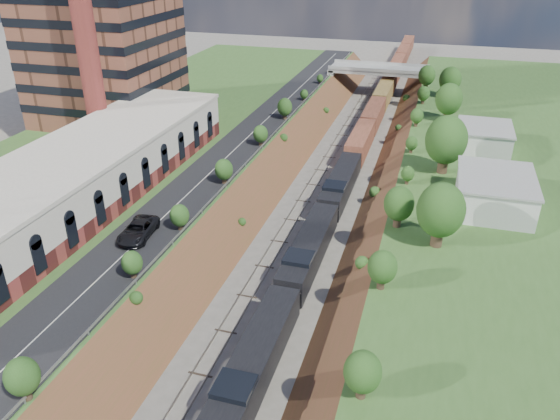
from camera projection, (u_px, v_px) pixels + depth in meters
The scene contains 17 objects.
platform_left at pixel (134, 158), 92.23m from camera, with size 44.00×180.00×5.00m, color #395E26.
platform_right at pixel (558, 207), 75.48m from camera, with size 44.00×180.00×5.00m, color #395E26.
embankment_left at pixel (257, 186), 87.77m from camera, with size 7.07×180.00×7.07m, color brown.
embankment_right at pixel (396, 204), 82.19m from camera, with size 7.07×180.00×7.07m, color brown.
rail_left_track at pixel (308, 192), 85.60m from camera, with size 1.58×180.00×0.18m, color gray.
rail_right_track at pixel (341, 196), 84.28m from camera, with size 1.58×180.00×0.18m, color gray.
road at pixel (230, 154), 86.63m from camera, with size 8.00×180.00×0.10m, color black.
guardrail at pixel (254, 154), 85.20m from camera, with size 0.10×171.00×0.70m.
commercial_building at pixel (75, 178), 69.43m from camera, with size 14.30×62.30×7.00m.
smokestack at pixel (83, 21), 79.41m from camera, with size 3.20×3.20×40.00m, color maroon.
overpass at pixel (378, 75), 135.80m from camera, with size 24.50×8.30×7.40m.
white_building_near at pixel (494, 193), 69.01m from camera, with size 9.00×12.00×4.00m, color silver.
white_building_far at pixel (484, 139), 88.05m from camera, with size 8.00×10.00×3.60m, color silver.
tree_right_large at pixel (441, 211), 59.32m from camera, with size 5.25×5.25×7.61m.
tree_left_crest at pixel (110, 287), 50.58m from camera, with size 2.45×2.45×3.55m.
freight_train at pixel (378, 107), 118.99m from camera, with size 3.18×178.79×4.72m.
suv at pixel (138, 230), 62.36m from camera, with size 3.07×6.66×1.85m, color black.
Camera 1 is at (15.25, -15.70, 36.22)m, focal length 35.00 mm.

